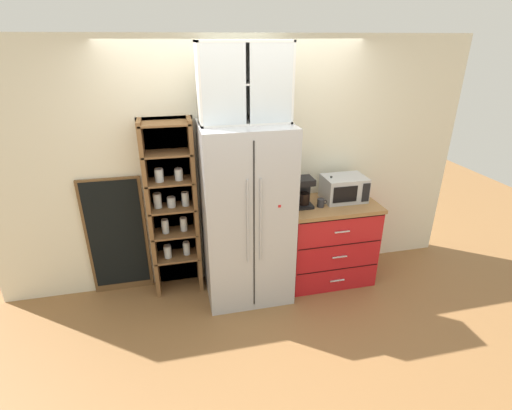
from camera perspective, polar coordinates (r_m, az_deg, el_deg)
The scene contains 12 objects.
ground_plane at distance 4.23m, azimuth -1.34°, elevation -12.53°, with size 10.68×10.68×0.00m, color olive.
wall_back_cream at distance 3.99m, azimuth -2.70°, elevation 5.83°, with size 4.98×0.10×2.55m, color silver.
refrigerator at distance 3.77m, azimuth -1.48°, elevation -1.40°, with size 0.85×0.72×1.81m.
pantry_shelf_column at distance 3.94m, azimuth -12.44°, elevation -0.24°, with size 0.53×0.31×1.83m.
counter_cabinet at distance 4.27m, azimuth 10.75°, elevation -5.28°, with size 0.96×0.63×0.92m.
microwave at distance 4.12m, azimuth 13.06°, elevation 2.46°, with size 0.44×0.33×0.26m.
coffee_maker at distance 3.90m, azimuth 7.08°, elevation 2.06°, with size 0.17×0.20×0.31m.
mug_charcoal at distance 3.94m, azimuth 9.71°, elevation 0.33°, with size 0.11×0.07×0.09m.
bottle_green at distance 4.07m, azimuth 11.07°, elevation 2.20°, with size 0.06×0.06×0.27m.
bottle_clear at distance 4.09m, azimuth 10.95°, elevation 2.09°, with size 0.07×0.07×0.24m.
upper_cabinet at distance 3.47m, azimuth -1.87°, elevation 17.86°, with size 0.81×0.32×0.69m.
chalkboard_menu at distance 4.16m, azimuth -20.15°, elevation -4.44°, with size 0.60×0.04×1.27m.
Camera 1 is at (-0.67, -3.34, 2.51)m, focal length 26.64 mm.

